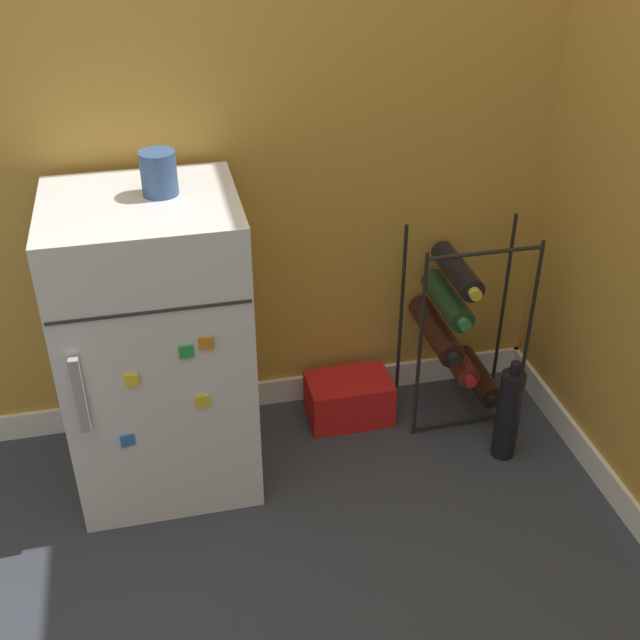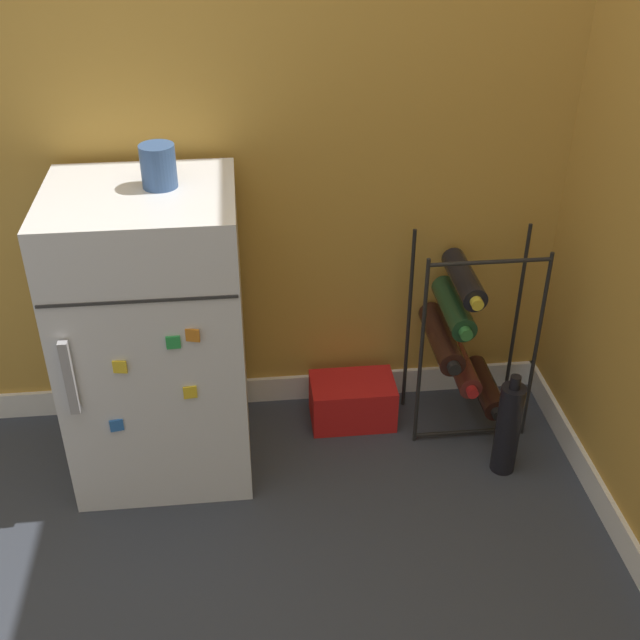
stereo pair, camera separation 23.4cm
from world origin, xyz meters
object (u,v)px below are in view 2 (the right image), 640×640
(wine_rack, at_px, (461,336))
(soda_box, at_px, (352,401))
(mini_fridge, at_px, (155,337))
(loose_bottle_floor, at_px, (508,428))
(fridge_top_cup, at_px, (158,166))

(wine_rack, distance_m, soda_box, 0.42)
(mini_fridge, relative_size, loose_bottle_floor, 2.56)
(soda_box, distance_m, fridge_top_cup, 1.01)
(mini_fridge, bearing_deg, fridge_top_cup, 26.93)
(mini_fridge, height_order, fridge_top_cup, fridge_top_cup)
(mini_fridge, bearing_deg, soda_box, 11.03)
(soda_box, relative_size, loose_bottle_floor, 0.79)
(wine_rack, relative_size, loose_bottle_floor, 1.90)
(loose_bottle_floor, bearing_deg, soda_box, 146.45)
(mini_fridge, relative_size, fridge_top_cup, 7.88)
(mini_fridge, bearing_deg, loose_bottle_floor, -9.33)
(loose_bottle_floor, bearing_deg, mini_fridge, 170.67)
(wine_rack, height_order, fridge_top_cup, fridge_top_cup)
(wine_rack, relative_size, fridge_top_cup, 5.85)
(wine_rack, xyz_separation_m, loose_bottle_floor, (0.10, -0.24, -0.17))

